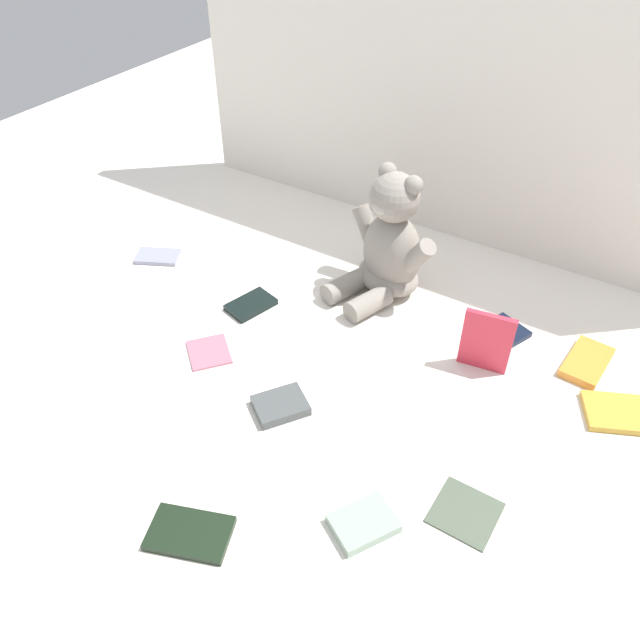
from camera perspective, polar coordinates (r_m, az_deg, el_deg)
ground_plane at (r=1.35m, az=2.08°, el=-0.85°), size 3.20×3.20×0.00m
backdrop_drape at (r=1.55m, az=12.33°, el=20.88°), size 1.41×0.03×0.79m
teddy_bear at (r=1.41m, az=6.32°, el=6.53°), size 0.25×0.25×0.30m
book_case_0 at (r=1.41m, az=-6.33°, el=1.40°), size 0.09×0.12×0.01m
book_case_1 at (r=1.61m, az=-14.61°, el=5.65°), size 0.12×0.11×0.01m
book_case_2 at (r=1.26m, az=14.96°, el=-1.93°), size 0.10×0.03×0.14m
book_case_3 at (r=1.05m, az=-11.82°, el=-18.55°), size 0.15×0.12×0.01m
book_case_4 at (r=1.31m, az=-10.13°, el=-2.82°), size 0.12×0.12×0.01m
book_case_5 at (r=1.07m, az=13.14°, el=-16.71°), size 0.10×0.10×0.01m
book_case_6 at (r=1.37m, az=23.21°, el=-3.57°), size 0.08×0.14×0.02m
book_case_7 at (r=1.38m, az=16.10°, el=-1.22°), size 0.12×0.13×0.01m
book_case_8 at (r=1.03m, az=3.99°, el=-18.05°), size 0.11×0.12×0.02m
book_case_9 at (r=1.18m, az=-3.64°, el=-7.81°), size 0.12×0.12×0.02m
book_case_10 at (r=1.30m, az=25.72°, el=-7.68°), size 0.15×0.14×0.01m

